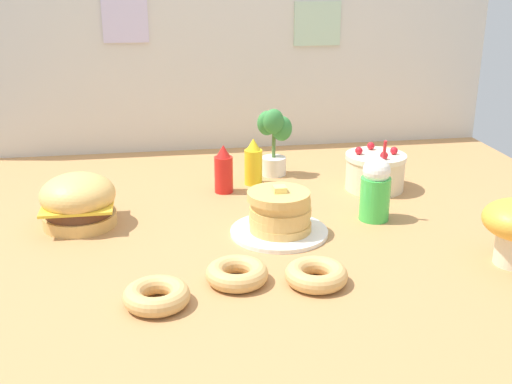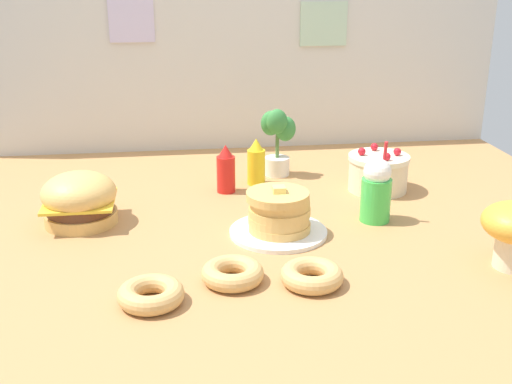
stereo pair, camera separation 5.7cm
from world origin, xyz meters
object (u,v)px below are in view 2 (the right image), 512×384
at_px(cream_soda_cup, 376,190).
at_px(ketchup_bottle, 226,170).
at_px(donut_pink_glaze, 151,294).
at_px(donut_chocolate, 233,273).
at_px(mustard_bottle, 256,163).
at_px(pancake_stack, 279,215).
at_px(donut_vanilla, 312,275).
at_px(potted_plant, 278,139).
at_px(layer_cake, 378,172).
at_px(burger, 80,200).

bearing_deg(cream_soda_cup, ketchup_bottle, 143.06).
height_order(donut_pink_glaze, donut_chocolate, same).
bearing_deg(mustard_bottle, pancake_stack, -89.34).
relative_size(pancake_stack, cream_soda_cup, 1.13).
height_order(cream_soda_cup, donut_vanilla, cream_soda_cup).
bearing_deg(potted_plant, layer_cake, -33.85).
bearing_deg(donut_vanilla, potted_plant, 86.20).
xyz_separation_m(burger, layer_cake, (1.10, 0.19, -0.01)).
height_order(layer_cake, donut_chocolate, layer_cake).
height_order(mustard_bottle, cream_soda_cup, cream_soda_cup).
distance_m(pancake_stack, cream_soda_cup, 0.36).
relative_size(pancake_stack, layer_cake, 1.36).
xyz_separation_m(donut_pink_glaze, potted_plant, (0.50, 1.01, 0.12)).
height_order(donut_chocolate, donut_vanilla, same).
bearing_deg(layer_cake, potted_plant, 146.15).
height_order(layer_cake, potted_plant, potted_plant).
distance_m(burger, pancake_stack, 0.67).
bearing_deg(donut_chocolate, mustard_bottle, 77.85).
height_order(mustard_bottle, donut_vanilla, mustard_bottle).
distance_m(pancake_stack, mustard_bottle, 0.51).
xyz_separation_m(cream_soda_cup, donut_chocolate, (-0.53, -0.38, -0.08)).
bearing_deg(pancake_stack, layer_cake, 39.36).
xyz_separation_m(burger, donut_chocolate, (0.47, -0.49, -0.06)).
height_order(donut_pink_glaze, potted_plant, potted_plant).
bearing_deg(ketchup_bottle, donut_vanilla, -78.06).
relative_size(donut_chocolate, potted_plant, 0.61).
height_order(ketchup_bottle, donut_pink_glaze, ketchup_bottle).
xyz_separation_m(layer_cake, mustard_bottle, (-0.46, 0.14, 0.01)).
relative_size(layer_cake, cream_soda_cup, 0.83).
distance_m(donut_chocolate, donut_vanilla, 0.22).
bearing_deg(donut_vanilla, cream_soda_cup, 53.54).
xyz_separation_m(cream_soda_cup, donut_vanilla, (-0.31, -0.42, -0.08)).
bearing_deg(potted_plant, donut_chocolate, -106.83).
bearing_deg(cream_soda_cup, potted_plant, 114.86).
bearing_deg(donut_vanilla, donut_chocolate, 168.88).
bearing_deg(pancake_stack, donut_pink_glaze, -135.14).
bearing_deg(layer_cake, burger, -170.20).
bearing_deg(donut_pink_glaze, potted_plant, 63.69).
xyz_separation_m(layer_cake, donut_vanilla, (-0.42, -0.72, -0.04)).
relative_size(donut_pink_glaze, potted_plant, 0.61).
xyz_separation_m(layer_cake, cream_soda_cup, (-0.11, -0.30, 0.04)).
distance_m(burger, potted_plant, 0.86).
bearing_deg(mustard_bottle, donut_chocolate, -102.15).
height_order(cream_soda_cup, donut_chocolate, cream_soda_cup).
relative_size(mustard_bottle, donut_chocolate, 1.08).
relative_size(layer_cake, potted_plant, 0.82).
relative_size(burger, pancake_stack, 0.78).
xyz_separation_m(ketchup_bottle, cream_soda_cup, (0.48, -0.36, 0.02)).
distance_m(ketchup_bottle, mustard_bottle, 0.15).
xyz_separation_m(burger, cream_soda_cup, (0.99, -0.11, 0.02)).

